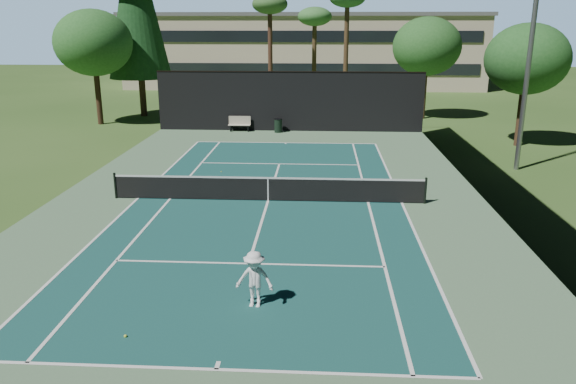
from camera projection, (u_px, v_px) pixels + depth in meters
The scene contains 21 objects.
ground at pixel (268, 201), 23.20m from camera, with size 160.00×160.00×0.00m, color #335520.
apron_slab at pixel (268, 201), 23.19m from camera, with size 18.00×32.00×0.01m, color #567B56.
court_surface at pixel (268, 201), 23.19m from camera, with size 10.97×23.77×0.01m, color #174B47.
court_lines at pixel (268, 201), 23.19m from camera, with size 11.07×23.87×0.01m.
tennis_net at pixel (268, 188), 23.04m from camera, with size 12.90×0.10×1.10m.
fence at pixel (268, 153), 22.68m from camera, with size 18.04×32.05×4.03m.
player at pixel (255, 279), 14.31m from camera, with size 0.98×0.56×1.52m, color white.
tennis_ball_a at pixel (125, 336), 13.06m from camera, with size 0.08×0.08×0.08m, color #DDF036.
tennis_ball_b at pixel (177, 188), 24.96m from camera, with size 0.07×0.07×0.07m, color #C6E333.
tennis_ball_c at pixel (290, 188), 24.98m from camera, with size 0.07×0.07×0.07m, color #DFF237.
tennis_ball_d at pixel (221, 172), 27.69m from camera, with size 0.06×0.06×0.06m, color #B5D430.
park_bench at pixel (240, 123), 38.27m from camera, with size 1.50×0.45×1.02m.
trash_bin at pixel (278, 125), 37.83m from camera, with size 0.56×0.56×0.95m.
palm_a at pixel (270, 9), 43.92m from camera, with size 2.80×2.80×9.32m.
palm_b at pixel (315, 20), 45.88m from camera, with size 2.80×2.80×8.42m.
palm_c at pixel (347, 3), 42.51m from camera, with size 2.80×2.80×9.77m.
decid_tree_a at pixel (427, 47), 42.13m from camera, with size 5.12×5.12×7.62m.
decid_tree_b at pixel (527, 59), 32.44m from camera, with size 4.80×4.80×7.14m.
decid_tree_c at pixel (93, 43), 39.55m from camera, with size 5.44×5.44×8.09m.
campus_building at pixel (304, 50), 65.98m from camera, with size 40.50×12.50×8.30m.
light_pole at pixel (532, 37), 26.42m from camera, with size 0.90×0.25×12.22m.
Camera 1 is at (2.11, -22.03, 6.99)m, focal length 35.00 mm.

